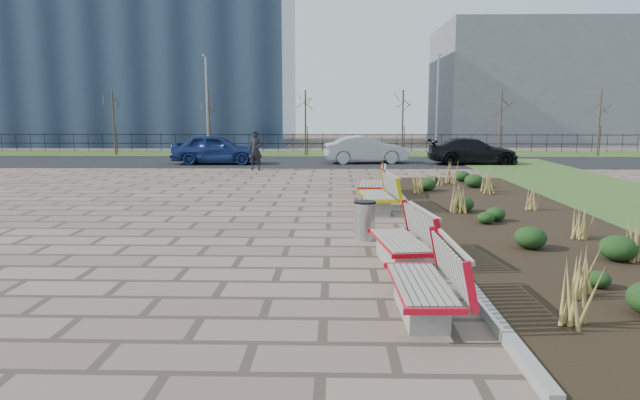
{
  "coord_description": "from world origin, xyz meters",
  "views": [
    {
      "loc": [
        1.81,
        -9.06,
        2.8
      ],
      "look_at": [
        1.5,
        3.0,
        0.9
      ],
      "focal_mm": 32.0,
      "sensor_mm": 36.0,
      "label": 1
    }
  ],
  "objects_px": {
    "litter_bin": "(365,221)",
    "pedestrian": "(255,150)",
    "bench_b": "(399,238)",
    "car_black": "(473,151)",
    "lamp_west": "(207,106)",
    "bench_a": "(421,280)",
    "bench_c": "(377,193)",
    "lamp_east": "(437,106)",
    "car_silver": "(366,150)",
    "bench_d": "(371,182)",
    "car_blue": "(216,149)"
  },
  "relations": [
    {
      "from": "bench_b",
      "to": "car_black",
      "type": "xyz_separation_m",
      "value": [
        6.01,
        19.72,
        0.19
      ]
    },
    {
      "from": "pedestrian",
      "to": "car_black",
      "type": "relative_size",
      "value": 0.41
    },
    {
      "from": "bench_a",
      "to": "lamp_west",
      "type": "height_order",
      "value": "lamp_west"
    },
    {
      "from": "lamp_east",
      "to": "bench_b",
      "type": "bearing_deg",
      "value": -101.38
    },
    {
      "from": "bench_d",
      "to": "bench_c",
      "type": "bearing_deg",
      "value": -84.56
    },
    {
      "from": "bench_a",
      "to": "litter_bin",
      "type": "height_order",
      "value": "bench_a"
    },
    {
      "from": "bench_a",
      "to": "lamp_east",
      "type": "xyz_separation_m",
      "value": [
        5.0,
        27.47,
        2.54
      ]
    },
    {
      "from": "litter_bin",
      "to": "pedestrian",
      "type": "relative_size",
      "value": 0.44
    },
    {
      "from": "bench_d",
      "to": "car_silver",
      "type": "height_order",
      "value": "car_silver"
    },
    {
      "from": "bench_c",
      "to": "litter_bin",
      "type": "relative_size",
      "value": 2.52
    },
    {
      "from": "car_black",
      "to": "lamp_east",
      "type": "xyz_separation_m",
      "value": [
        -1.01,
        5.12,
        2.35
      ]
    },
    {
      "from": "bench_c",
      "to": "pedestrian",
      "type": "height_order",
      "value": "pedestrian"
    },
    {
      "from": "car_silver",
      "to": "car_black",
      "type": "bearing_deg",
      "value": -101.83
    },
    {
      "from": "pedestrian",
      "to": "lamp_west",
      "type": "distance_m",
      "value": 9.37
    },
    {
      "from": "pedestrian",
      "to": "car_black",
      "type": "bearing_deg",
      "value": 24.97
    },
    {
      "from": "litter_bin",
      "to": "lamp_west",
      "type": "distance_m",
      "value": 24.51
    },
    {
      "from": "car_blue",
      "to": "car_silver",
      "type": "relative_size",
      "value": 1.05
    },
    {
      "from": "litter_bin",
      "to": "lamp_east",
      "type": "distance_m",
      "value": 23.65
    },
    {
      "from": "pedestrian",
      "to": "car_blue",
      "type": "bearing_deg",
      "value": 140.47
    },
    {
      "from": "bench_d",
      "to": "lamp_east",
      "type": "bearing_deg",
      "value": 78.75
    },
    {
      "from": "bench_b",
      "to": "bench_c",
      "type": "distance_m",
      "value": 5.66
    },
    {
      "from": "litter_bin",
      "to": "lamp_west",
      "type": "xyz_separation_m",
      "value": [
        -8.47,
        22.85,
        2.62
      ]
    },
    {
      "from": "pedestrian",
      "to": "car_silver",
      "type": "height_order",
      "value": "pedestrian"
    },
    {
      "from": "pedestrian",
      "to": "bench_d",
      "type": "bearing_deg",
      "value": -50.51
    },
    {
      "from": "bench_a",
      "to": "pedestrian",
      "type": "bearing_deg",
      "value": 102.78
    },
    {
      "from": "bench_a",
      "to": "lamp_west",
      "type": "distance_m",
      "value": 29.02
    },
    {
      "from": "litter_bin",
      "to": "lamp_east",
      "type": "bearing_deg",
      "value": 76.4
    },
    {
      "from": "bench_c",
      "to": "litter_bin",
      "type": "height_order",
      "value": "bench_c"
    },
    {
      "from": "bench_b",
      "to": "lamp_west",
      "type": "bearing_deg",
      "value": 102.0
    },
    {
      "from": "pedestrian",
      "to": "car_black",
      "type": "height_order",
      "value": "pedestrian"
    },
    {
      "from": "car_blue",
      "to": "car_black",
      "type": "bearing_deg",
      "value": -91.39
    },
    {
      "from": "bench_b",
      "to": "bench_c",
      "type": "relative_size",
      "value": 1.0
    },
    {
      "from": "lamp_east",
      "to": "bench_c",
      "type": "bearing_deg",
      "value": -104.61
    },
    {
      "from": "bench_d",
      "to": "car_blue",
      "type": "bearing_deg",
      "value": 128.59
    },
    {
      "from": "lamp_east",
      "to": "car_silver",
      "type": "bearing_deg",
      "value": -133.99
    },
    {
      "from": "bench_a",
      "to": "bench_d",
      "type": "distance_m",
      "value": 10.79
    },
    {
      "from": "bench_a",
      "to": "car_blue",
      "type": "relative_size",
      "value": 0.46
    },
    {
      "from": "bench_a",
      "to": "lamp_east",
      "type": "height_order",
      "value": "lamp_east"
    },
    {
      "from": "car_black",
      "to": "lamp_west",
      "type": "bearing_deg",
      "value": 69.6
    },
    {
      "from": "car_blue",
      "to": "car_silver",
      "type": "height_order",
      "value": "car_blue"
    },
    {
      "from": "car_black",
      "to": "lamp_west",
      "type": "distance_m",
      "value": 16.03
    },
    {
      "from": "bench_d",
      "to": "car_silver",
      "type": "bearing_deg",
      "value": 93.19
    },
    {
      "from": "bench_d",
      "to": "car_blue",
      "type": "distance_m",
      "value": 13.56
    },
    {
      "from": "bench_a",
      "to": "bench_d",
      "type": "xyz_separation_m",
      "value": [
        0.0,
        10.79,
        0.0
      ]
    },
    {
      "from": "bench_d",
      "to": "litter_bin",
      "type": "relative_size",
      "value": 2.52
    },
    {
      "from": "bench_d",
      "to": "lamp_west",
      "type": "bearing_deg",
      "value": 123.79
    },
    {
      "from": "bench_d",
      "to": "car_silver",
      "type": "distance_m",
      "value": 12.0
    },
    {
      "from": "bench_b",
      "to": "pedestrian",
      "type": "xyz_separation_m",
      "value": [
        -4.93,
        16.66,
        0.44
      ]
    },
    {
      "from": "bench_d",
      "to": "litter_bin",
      "type": "xyz_separation_m",
      "value": [
        -0.53,
        -6.17,
        -0.08
      ]
    },
    {
      "from": "bench_d",
      "to": "lamp_west",
      "type": "xyz_separation_m",
      "value": [
        -9.0,
        16.68,
        2.54
      ]
    }
  ]
}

